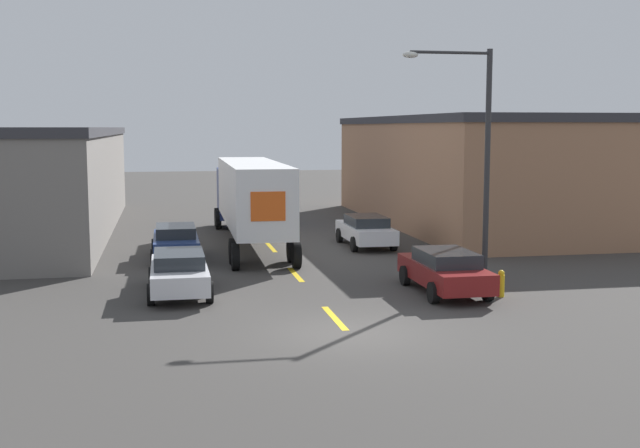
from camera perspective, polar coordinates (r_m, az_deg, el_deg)
ground_plane at (r=21.23m, az=2.00°, el=-7.75°), size 160.00×160.00×0.00m
road_centerline at (r=29.43m, az=-1.75°, el=-3.61°), size 0.20×16.61×0.01m
warehouse_right at (r=45.85m, az=11.39°, el=3.78°), size 11.13×23.13×5.98m
semi_truck at (r=37.02m, az=-5.03°, el=2.14°), size 2.84×15.61×3.84m
parked_car_right_mid at (r=36.26m, az=3.27°, el=-0.42°), size 1.99×4.76×1.41m
parked_car_left_far at (r=33.18m, az=-10.22°, el=-1.20°), size 1.99×4.76×1.41m
parked_car_right_near at (r=26.39m, az=8.87°, el=-3.24°), size 1.99×4.76×1.41m
parked_car_left_near at (r=26.21m, az=-9.99°, el=-3.34°), size 1.99×4.76×1.41m
street_lamp at (r=28.97m, az=11.07°, el=5.57°), size 3.28×0.32×8.09m
fire_hydrant at (r=26.19m, az=12.75°, el=-4.15°), size 0.22×0.22×0.87m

